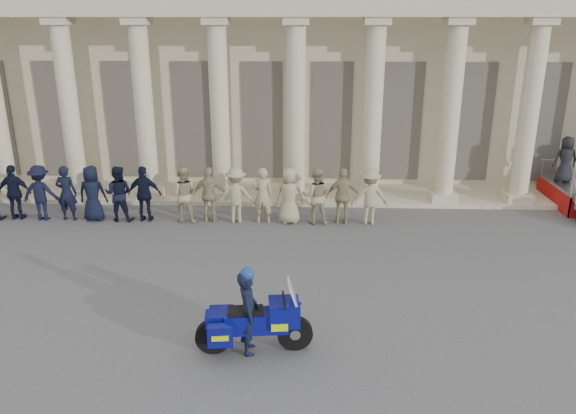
% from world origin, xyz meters
% --- Properties ---
extents(ground, '(90.00, 90.00, 0.00)m').
position_xyz_m(ground, '(0.00, 0.00, 0.00)').
color(ground, '#4A4A4D').
rests_on(ground, ground).
extents(building, '(40.00, 12.50, 9.00)m').
position_xyz_m(building, '(-0.00, 14.74, 4.52)').
color(building, '#BDB08E').
rests_on(building, ground).
extents(officer_rank, '(19.17, 0.69, 1.82)m').
position_xyz_m(officer_rank, '(-5.15, 5.93, 0.91)').
color(officer_rank, black).
rests_on(officer_rank, ground).
extents(motorcycle, '(2.33, 1.01, 1.49)m').
position_xyz_m(motorcycle, '(0.75, -1.39, 0.65)').
color(motorcycle, black).
rests_on(motorcycle, ground).
extents(rider, '(0.48, 0.68, 1.82)m').
position_xyz_m(rider, '(0.62, -1.41, 0.90)').
color(rider, black).
rests_on(rider, ground).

